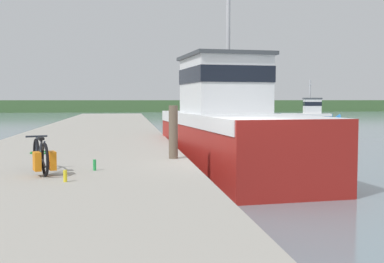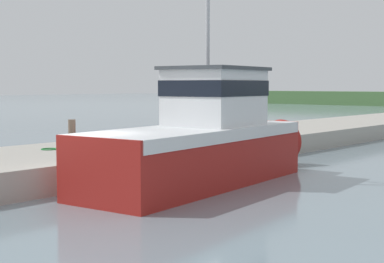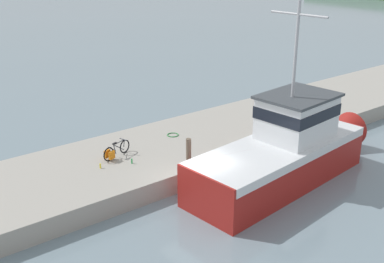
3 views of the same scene
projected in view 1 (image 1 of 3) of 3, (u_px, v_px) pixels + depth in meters
The scene contains 10 objects.
ground_plane at pixel (238, 198), 11.68m from camera, with size 320.00×320.00×0.00m, color gray.
dock_pier at pixel (60, 183), 11.09m from camera, with size 6.10×80.00×0.91m, color #A39E93.
far_shoreline at pixel (292, 106), 95.86m from camera, with size 180.00×5.00×2.24m, color #426638.
fishing_boat_main at pixel (229, 126), 16.14m from camera, with size 4.02×11.22×8.60m.
boat_white_moored at pixel (309, 116), 43.15m from camera, with size 5.36×2.34×4.14m.
bicycle_touring at pixel (42, 157), 9.56m from camera, with size 0.76×1.67×0.73m.
mooring_post at pixel (173, 132), 12.02m from camera, with size 0.23×0.23×1.33m, color brown.
hose_coil at pixel (41, 153), 13.22m from camera, with size 0.60×0.60×0.04m, color #197A2D.
water_bottle_on_curb at pixel (65, 176), 8.63m from camera, with size 0.07×0.07×0.21m, color yellow.
water_bottle_by_bike at pixel (95, 165), 10.02m from camera, with size 0.06×0.06×0.23m, color green.
Camera 1 is at (-2.66, -11.29, 2.39)m, focal length 45.00 mm.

